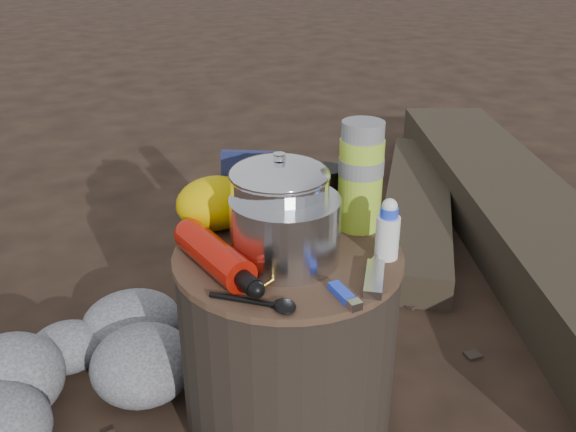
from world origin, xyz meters
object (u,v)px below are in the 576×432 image
object	(u,v)px
log_main	(523,222)
fuel_bottle	(214,255)
stump	(288,339)
travel_mug	(324,192)
camping_pot	(280,205)
thermos	(361,177)

from	to	relation	value
log_main	fuel_bottle	world-z (taller)	fuel_bottle
stump	travel_mug	bearing A→B (deg)	47.70
camping_pot	fuel_bottle	xyz separation A→B (m)	(-0.14, -0.04, -0.06)
log_main	camping_pot	size ratio (longest dim) A/B	11.57
camping_pot	thermos	world-z (taller)	thermos
stump	fuel_bottle	xyz separation A→B (m)	(-0.15, -0.02, 0.23)
log_main	travel_mug	xyz separation A→B (m)	(-0.85, -0.37, 0.37)
stump	log_main	bearing A→B (deg)	27.58
travel_mug	stump	bearing A→B (deg)	-132.30
log_main	camping_pot	bearing A→B (deg)	-137.37
travel_mug	thermos	bearing A→B (deg)	-55.94
stump	log_main	size ratio (longest dim) A/B	0.21
log_main	fuel_bottle	size ratio (longest dim) A/B	8.26
log_main	travel_mug	world-z (taller)	travel_mug
stump	travel_mug	size ratio (longest dim) A/B	4.06
log_main	thermos	bearing A→B (deg)	-134.70
camping_pot	stump	bearing A→B (deg)	-65.10
log_main	fuel_bottle	bearing A→B (deg)	-138.44
camping_pot	travel_mug	bearing A→B (deg)	40.72
travel_mug	log_main	bearing A→B (deg)	23.63
stump	log_main	distance (m)	1.10
stump	log_main	xyz separation A→B (m)	(0.97, 0.51, -0.11)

